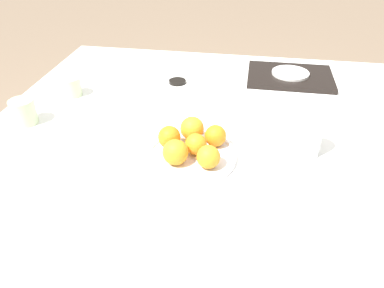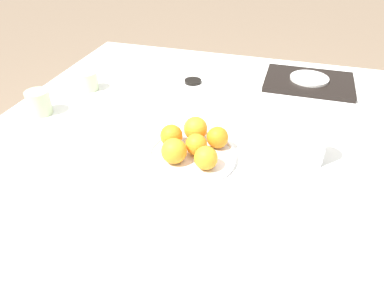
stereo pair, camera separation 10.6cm
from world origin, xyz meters
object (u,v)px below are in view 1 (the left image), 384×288
at_px(orange_0, 175,152).
at_px(water_glass, 309,136).
at_px(serving_tray, 290,76).
at_px(cup_1, 71,87).
at_px(cup_0, 23,112).
at_px(side_plate, 290,73).
at_px(orange_3, 207,157).
at_px(orange_2, 215,136).
at_px(soy_dish, 177,82).
at_px(fruit_platter, 192,156).
at_px(orange_5, 196,144).
at_px(orange_4, 169,137).
at_px(orange_1, 192,128).

distance_m(orange_0, water_glass, 0.39).
height_order(orange_0, serving_tray, orange_0).
bearing_deg(cup_1, cup_0, -106.37).
distance_m(side_plate, cup_0, 1.03).
relative_size(orange_3, serving_tray, 0.19).
distance_m(orange_2, soy_dish, 0.49).
bearing_deg(fruit_platter, orange_5, 45.72).
bearing_deg(cup_0, water_glass, -1.78).
bearing_deg(orange_5, orange_4, 165.72).
relative_size(orange_1, orange_4, 1.08).
bearing_deg(soy_dish, serving_tray, 14.73).
height_order(orange_1, orange_3, orange_1).
relative_size(orange_1, orange_5, 1.16).
relative_size(orange_0, cup_1, 0.96).
relative_size(orange_4, soy_dish, 0.98).
height_order(fruit_platter, orange_0, orange_0).
height_order(orange_4, orange_5, orange_4).
bearing_deg(cup_1, orange_3, -33.46).
bearing_deg(soy_dish, orange_4, -81.37).
xyz_separation_m(fruit_platter, side_plate, (0.31, 0.62, 0.02)).
bearing_deg(soy_dish, fruit_platter, -73.96).
xyz_separation_m(fruit_platter, orange_0, (-0.04, -0.05, 0.04)).
bearing_deg(orange_3, orange_0, 178.68).
relative_size(orange_0, water_glass, 0.57).
distance_m(cup_0, soy_dish, 0.59).
bearing_deg(cup_0, serving_tray, 29.97).
bearing_deg(cup_0, orange_4, -8.50).
xyz_separation_m(fruit_platter, soy_dish, (-0.14, 0.50, -0.00)).
bearing_deg(water_glass, orange_2, -176.39).
distance_m(orange_1, water_glass, 0.34).
bearing_deg(orange_5, orange_3, -55.72).
bearing_deg(orange_5, soy_dish, 107.38).
relative_size(serving_tray, cup_1, 4.57).
bearing_deg(orange_2, orange_4, -166.82).
distance_m(orange_5, serving_tray, 0.68).
bearing_deg(serving_tray, cup_0, -150.03).
bearing_deg(serving_tray, water_glass, -87.97).
distance_m(orange_2, cup_0, 0.65).
distance_m(orange_0, orange_1, 0.13).
xyz_separation_m(serving_tray, cup_1, (-0.83, -0.29, 0.03)).
height_order(orange_1, soy_dish, orange_1).
bearing_deg(orange_2, cup_0, 175.99).
bearing_deg(orange_3, cup_0, 166.24).
relative_size(orange_4, water_glass, 0.53).
bearing_deg(orange_0, soy_dish, 100.92).
bearing_deg(orange_5, fruit_platter, -134.28).
distance_m(orange_4, soy_dish, 0.48).
bearing_deg(fruit_platter, orange_4, 157.04).
distance_m(orange_0, orange_5, 0.07).
distance_m(orange_3, cup_0, 0.65).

